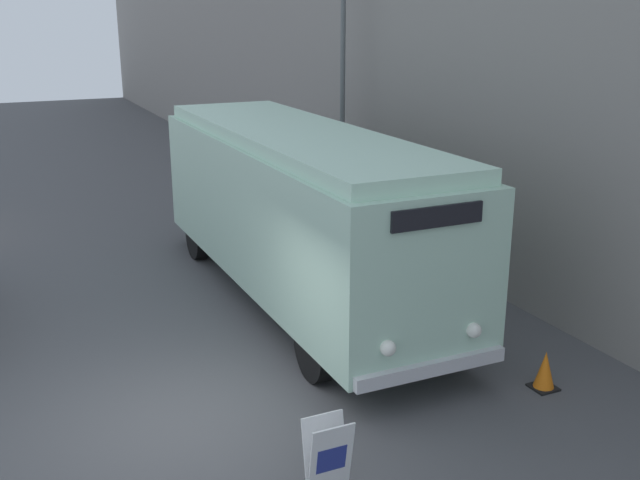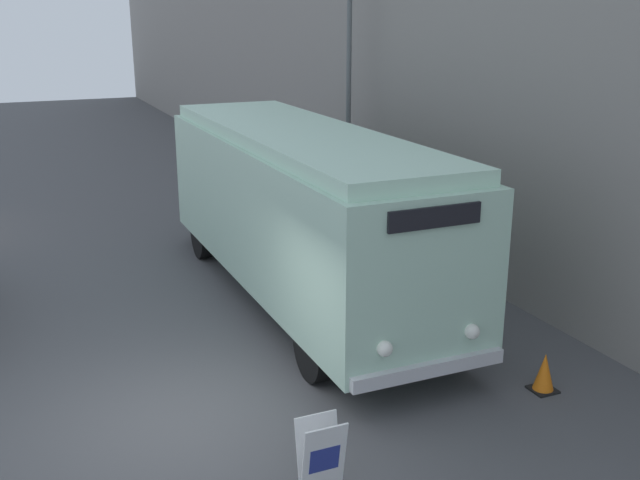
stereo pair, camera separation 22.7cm
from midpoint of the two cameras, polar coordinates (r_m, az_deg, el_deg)
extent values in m
plane|color=#4C4C4F|center=(10.44, -9.69, -13.54)|extent=(80.00, 80.00, 0.00)
cube|color=gray|center=(20.80, 1.53, 13.31)|extent=(0.30, 60.00, 7.81)
cylinder|color=black|center=(11.16, 0.12, -8.30)|extent=(0.28, 0.98, 0.98)
cylinder|color=black|center=(12.12, 9.58, -6.43)|extent=(0.28, 0.98, 0.98)
cylinder|color=black|center=(16.76, -8.59, 0.30)|extent=(0.28, 0.98, 0.98)
cylinder|color=black|center=(17.41, -1.71, 1.12)|extent=(0.28, 0.98, 0.98)
cube|color=#B2DBC1|center=(13.87, -1.03, 2.33)|extent=(2.48, 9.10, 2.51)
cube|color=silver|center=(13.58, -1.06, 7.94)|extent=(2.28, 8.74, 0.24)
cube|color=silver|center=(10.42, 8.95, -9.74)|extent=(2.36, 0.12, 0.20)
sphere|color=white|center=(9.93, 5.61, -8.24)|extent=(0.22, 0.22, 0.22)
sphere|color=white|center=(10.62, 12.11, -6.83)|extent=(0.22, 0.22, 0.22)
cube|color=black|center=(9.69, 9.41, 1.73)|extent=(1.37, 0.06, 0.28)
cube|color=white|center=(8.72, 1.08, -16.46)|extent=(0.52, 0.19, 0.92)
cube|color=white|center=(8.84, 0.63, -15.93)|extent=(0.52, 0.19, 0.92)
cube|color=navy|center=(8.70, 1.13, -16.39)|extent=(0.36, 0.06, 0.32)
cylinder|color=#595E60|center=(18.21, 2.56, 11.42)|extent=(0.12, 0.12, 6.97)
cube|color=black|center=(11.55, 17.15, -10.83)|extent=(0.36, 0.36, 0.03)
cone|color=orange|center=(11.42, 17.28, -9.54)|extent=(0.30, 0.30, 0.55)
camera|label=1|loc=(0.11, -89.44, 0.17)|focal=42.00mm
camera|label=2|loc=(0.11, 90.56, -0.17)|focal=42.00mm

